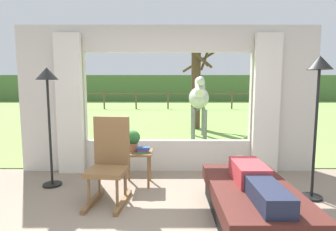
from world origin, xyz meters
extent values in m
cube|color=beige|center=(-2.02, 2.26, 1.27)|extent=(1.15, 0.12, 2.55)
cube|color=beige|center=(2.02, 2.26, 1.27)|extent=(1.15, 0.12, 2.55)
cube|color=beige|center=(0.00, 2.26, 0.28)|extent=(2.90, 0.12, 0.55)
cube|color=beige|center=(0.00, 2.26, 2.33)|extent=(2.90, 0.12, 0.45)
cube|color=silver|center=(-1.69, 2.12, 1.20)|extent=(0.44, 0.10, 2.40)
cube|color=silver|center=(1.69, 2.12, 1.20)|extent=(0.44, 0.10, 2.40)
cube|color=#759E47|center=(0.00, 13.16, 0.01)|extent=(36.00, 21.68, 0.02)
cube|color=#4C6E3A|center=(0.00, 23.00, 1.20)|extent=(36.00, 2.00, 2.40)
cube|color=black|center=(0.94, 0.40, 0.12)|extent=(0.84, 1.57, 0.24)
cube|color=#471E19|center=(0.94, 0.40, 0.33)|extent=(0.91, 1.70, 0.18)
cube|color=#B23338|center=(0.94, 0.55, 0.53)|extent=(0.34, 0.60, 0.22)
cube|color=#1E2338|center=(0.94, -0.05, 0.51)|extent=(0.28, 0.68, 0.18)
sphere|color=tan|center=(0.94, 0.94, 0.53)|extent=(0.20, 0.20, 0.20)
cube|color=brown|center=(-0.78, 0.86, 0.44)|extent=(0.53, 0.53, 0.06)
cube|color=brown|center=(-0.76, 1.07, 0.78)|extent=(0.48, 0.11, 0.68)
cube|color=brown|center=(-0.98, 0.88, 0.03)|extent=(0.13, 0.68, 0.06)
cube|color=brown|center=(-0.58, 0.84, 0.03)|extent=(0.13, 0.68, 0.06)
cylinder|color=brown|center=(-0.98, 0.70, 0.24)|extent=(0.04, 0.04, 0.38)
cylinder|color=brown|center=(-0.62, 0.66, 0.24)|extent=(0.04, 0.04, 0.38)
cylinder|color=brown|center=(-0.94, 1.06, 0.24)|extent=(0.04, 0.04, 0.38)
cylinder|color=brown|center=(-0.58, 1.02, 0.24)|extent=(0.04, 0.04, 0.38)
cube|color=brown|center=(-0.46, 1.56, 0.51)|extent=(0.44, 0.44, 0.03)
cylinder|color=brown|center=(-0.63, 1.39, 0.24)|extent=(0.04, 0.04, 0.49)
cylinder|color=brown|center=(-0.29, 1.39, 0.24)|extent=(0.04, 0.04, 0.49)
cylinder|color=brown|center=(-0.63, 1.73, 0.24)|extent=(0.04, 0.04, 0.49)
cylinder|color=brown|center=(-0.29, 1.73, 0.24)|extent=(0.04, 0.04, 0.49)
cylinder|color=#9E6042|center=(-0.54, 1.62, 0.58)|extent=(0.14, 0.14, 0.12)
sphere|color=#2D6B2D|center=(-0.54, 1.62, 0.73)|extent=(0.22, 0.22, 0.22)
cube|color=#337247|center=(-0.38, 1.49, 0.53)|extent=(0.18, 0.14, 0.03)
cube|color=#59336B|center=(-0.38, 1.50, 0.56)|extent=(0.18, 0.14, 0.03)
cube|color=#23478C|center=(-0.37, 1.50, 0.59)|extent=(0.21, 0.14, 0.03)
cylinder|color=black|center=(-1.78, 1.50, 0.01)|extent=(0.28, 0.28, 0.03)
cylinder|color=black|center=(-1.78, 1.50, 0.81)|extent=(0.04, 0.04, 1.61)
cone|color=black|center=(-1.78, 1.50, 1.70)|extent=(0.32, 0.32, 0.18)
cylinder|color=black|center=(1.96, 1.04, 0.01)|extent=(0.28, 0.28, 0.03)
cylinder|color=black|center=(1.96, 1.04, 0.87)|extent=(0.04, 0.04, 1.74)
cone|color=black|center=(1.96, 1.04, 1.83)|extent=(0.32, 0.32, 0.18)
ellipsoid|color=#B2B2AD|center=(0.87, 5.13, 1.17)|extent=(0.65, 1.28, 0.60)
cylinder|color=#B2B2AD|center=(0.82, 4.46, 1.48)|extent=(0.30, 0.62, 0.53)
ellipsoid|color=#B2B2AD|center=(0.80, 4.22, 1.63)|extent=(0.24, 0.49, 0.24)
cube|color=slate|center=(0.83, 4.54, 1.51)|extent=(0.11, 0.43, 0.32)
cylinder|color=slate|center=(0.92, 5.73, 1.02)|extent=(0.11, 0.11, 0.55)
cylinder|color=slate|center=(1.00, 4.70, 0.45)|extent=(0.11, 0.11, 0.85)
cylinder|color=slate|center=(0.68, 4.73, 0.45)|extent=(0.11, 0.11, 0.85)
cylinder|color=slate|center=(1.06, 5.54, 0.45)|extent=(0.11, 0.11, 0.85)
cylinder|color=slate|center=(0.74, 5.56, 0.45)|extent=(0.11, 0.11, 0.85)
cylinder|color=#4C3823|center=(0.96, 6.86, 1.51)|extent=(0.32, 0.32, 2.98)
cylinder|color=#47331E|center=(1.30, 6.96, 2.46)|extent=(0.30, 0.72, 0.82)
cylinder|color=#47331E|center=(1.19, 7.36, 2.41)|extent=(1.32, 0.66, 0.85)
cylinder|color=#47331E|center=(1.30, 7.05, 3.02)|extent=(0.49, 0.77, 0.88)
cylinder|color=#47331E|center=(0.81, 6.38, 2.64)|extent=(1.05, 0.41, 1.06)
cylinder|color=#47331E|center=(1.17, 6.61, 2.35)|extent=(0.73, 0.63, 0.51)
cylinder|color=brown|center=(-8.00, 14.34, 0.57)|extent=(0.10, 0.10, 1.10)
cylinder|color=brown|center=(-6.00, 14.34, 0.57)|extent=(0.10, 0.10, 1.10)
cylinder|color=brown|center=(-4.00, 14.34, 0.57)|extent=(0.10, 0.10, 1.10)
cylinder|color=brown|center=(-2.00, 14.34, 0.57)|extent=(0.10, 0.10, 1.10)
cylinder|color=brown|center=(0.00, 14.34, 0.57)|extent=(0.10, 0.10, 1.10)
cylinder|color=brown|center=(2.00, 14.34, 0.57)|extent=(0.10, 0.10, 1.10)
cylinder|color=brown|center=(4.00, 14.34, 0.57)|extent=(0.10, 0.10, 1.10)
cylinder|color=brown|center=(6.00, 14.34, 0.57)|extent=(0.10, 0.10, 1.10)
cylinder|color=brown|center=(8.00, 14.34, 0.57)|extent=(0.10, 0.10, 1.10)
cube|color=brown|center=(0.00, 14.34, 0.97)|extent=(16.00, 0.06, 0.08)
camera|label=1|loc=(0.00, -2.49, 1.54)|focal=28.78mm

